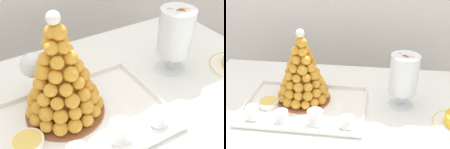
% 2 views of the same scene
% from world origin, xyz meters
% --- Properties ---
extents(buffet_table, '(1.38, 0.84, 0.73)m').
position_xyz_m(buffet_table, '(0.00, 0.00, 0.63)').
color(buffet_table, brown).
rests_on(buffet_table, ground_plane).
extents(serving_tray, '(0.53, 0.37, 0.02)m').
position_xyz_m(serving_tray, '(-0.11, -0.05, 0.74)').
color(serving_tray, white).
rests_on(serving_tray, buffet_table).
extents(croquembouche, '(0.24, 0.24, 0.34)m').
position_xyz_m(croquembouche, '(-0.13, 0.01, 0.87)').
color(croquembouche, brown).
rests_on(croquembouche, serving_tray).
extents(dessert_cup_centre, '(0.06, 0.06, 0.06)m').
position_xyz_m(dessert_cup_centre, '(-0.04, -0.16, 0.77)').
color(dessert_cup_centre, silver).
rests_on(dessert_cup_centre, serving_tray).
extents(dessert_cup_mid_right, '(0.06, 0.06, 0.05)m').
position_xyz_m(dessert_cup_mid_right, '(0.09, -0.17, 0.76)').
color(dessert_cup_mid_right, silver).
rests_on(dessert_cup_mid_right, serving_tray).
extents(creme_brulee_ramekin, '(0.09, 0.09, 0.02)m').
position_xyz_m(creme_brulee_ramekin, '(-0.27, -0.06, 0.75)').
color(creme_brulee_ramekin, white).
rests_on(creme_brulee_ramekin, serving_tray).
extents(macaron_goblet, '(0.12, 0.12, 0.25)m').
position_xyz_m(macaron_goblet, '(0.31, 0.04, 0.88)').
color(macaron_goblet, white).
rests_on(macaron_goblet, buffet_table).
extents(wine_glass, '(0.08, 0.08, 0.16)m').
position_xyz_m(wine_glass, '(-0.17, 0.15, 0.85)').
color(wine_glass, silver).
rests_on(wine_glass, buffet_table).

